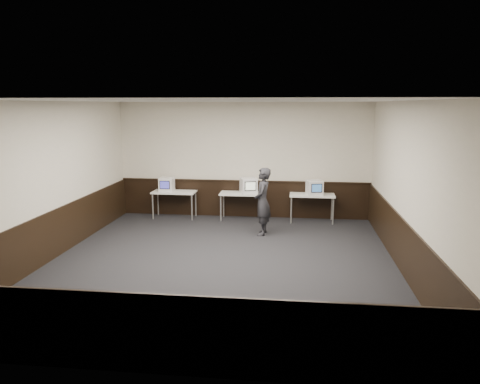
{
  "coord_description": "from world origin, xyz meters",
  "views": [
    {
      "loc": [
        1.43,
        -8.87,
        3.13
      ],
      "look_at": [
        0.18,
        1.6,
        1.15
      ],
      "focal_mm": 35.0,
      "sensor_mm": 36.0,
      "label": 1
    }
  ],
  "objects_px": {
    "desk_left": "(174,194)",
    "desk_center": "(242,195)",
    "desk_right": "(312,197)",
    "emac_left": "(167,184)",
    "person": "(263,201)",
    "emac_center": "(249,185)",
    "emac_right": "(315,188)"
  },
  "relations": [
    {
      "from": "desk_center",
      "to": "person",
      "type": "height_order",
      "value": "person"
    },
    {
      "from": "emac_right",
      "to": "person",
      "type": "height_order",
      "value": "person"
    },
    {
      "from": "emac_right",
      "to": "person",
      "type": "xyz_separation_m",
      "value": [
        -1.29,
        -1.37,
        -0.13
      ]
    },
    {
      "from": "desk_right",
      "to": "emac_center",
      "type": "bearing_deg",
      "value": -179.51
    },
    {
      "from": "desk_left",
      "to": "emac_right",
      "type": "height_order",
      "value": "emac_right"
    },
    {
      "from": "emac_left",
      "to": "emac_center",
      "type": "distance_m",
      "value": 2.29
    },
    {
      "from": "desk_left",
      "to": "desk_center",
      "type": "bearing_deg",
      "value": 0.0
    },
    {
      "from": "desk_left",
      "to": "desk_right",
      "type": "relative_size",
      "value": 1.0
    },
    {
      "from": "emac_center",
      "to": "person",
      "type": "distance_m",
      "value": 1.49
    },
    {
      "from": "desk_right",
      "to": "emac_right",
      "type": "distance_m",
      "value": 0.28
    },
    {
      "from": "desk_right",
      "to": "emac_left",
      "type": "height_order",
      "value": "emac_left"
    },
    {
      "from": "desk_right",
      "to": "emac_right",
      "type": "height_order",
      "value": "emac_right"
    },
    {
      "from": "emac_center",
      "to": "emac_right",
      "type": "bearing_deg",
      "value": -20.33
    },
    {
      "from": "desk_right",
      "to": "emac_left",
      "type": "bearing_deg",
      "value": 179.92
    },
    {
      "from": "person",
      "to": "emac_left",
      "type": "bearing_deg",
      "value": -115.25
    },
    {
      "from": "emac_center",
      "to": "person",
      "type": "relative_size",
      "value": 0.34
    },
    {
      "from": "person",
      "to": "emac_right",
      "type": "bearing_deg",
      "value": 138.62
    },
    {
      "from": "desk_left",
      "to": "emac_center",
      "type": "xyz_separation_m",
      "value": [
        2.08,
        -0.01,
        0.28
      ]
    },
    {
      "from": "emac_left",
      "to": "person",
      "type": "distance_m",
      "value": 3.12
    },
    {
      "from": "desk_right",
      "to": "emac_center",
      "type": "distance_m",
      "value": 1.74
    },
    {
      "from": "desk_left",
      "to": "person",
      "type": "relative_size",
      "value": 0.73
    },
    {
      "from": "desk_right",
      "to": "emac_center",
      "type": "xyz_separation_m",
      "value": [
        -1.72,
        -0.01,
        0.28
      ]
    },
    {
      "from": "desk_center",
      "to": "emac_right",
      "type": "distance_m",
      "value": 1.97
    },
    {
      "from": "desk_center",
      "to": "emac_center",
      "type": "xyz_separation_m",
      "value": [
        0.18,
        -0.01,
        0.28
      ]
    },
    {
      "from": "emac_right",
      "to": "desk_center",
      "type": "bearing_deg",
      "value": 164.37
    },
    {
      "from": "emac_left",
      "to": "person",
      "type": "height_order",
      "value": "person"
    },
    {
      "from": "desk_left",
      "to": "emac_left",
      "type": "relative_size",
      "value": 2.91
    },
    {
      "from": "emac_left",
      "to": "emac_center",
      "type": "bearing_deg",
      "value": -0.26
    },
    {
      "from": "desk_right",
      "to": "person",
      "type": "height_order",
      "value": "person"
    },
    {
      "from": "emac_center",
      "to": "emac_left",
      "type": "bearing_deg",
      "value": 160.4
    },
    {
      "from": "desk_left",
      "to": "emac_right",
      "type": "relative_size",
      "value": 2.43
    },
    {
      "from": "desk_center",
      "to": "emac_left",
      "type": "relative_size",
      "value": 2.91
    }
  ]
}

